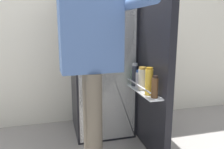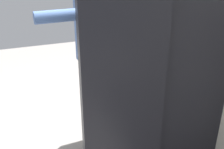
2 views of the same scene
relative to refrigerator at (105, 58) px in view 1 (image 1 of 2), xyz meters
name	(u,v)px [view 1 (image 1 of 2)]	position (x,y,z in m)	size (l,w,h in m)	color
kitchen_wall	(94,17)	(-0.03, 0.41, 0.44)	(4.40, 0.10, 2.51)	silver
refrigerator	(105,58)	(0.00, 0.00, 0.00)	(0.66, 1.20, 1.64)	black
person	(92,51)	(-0.23, -0.57, 0.13)	(0.56, 0.75, 1.58)	#665B4C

